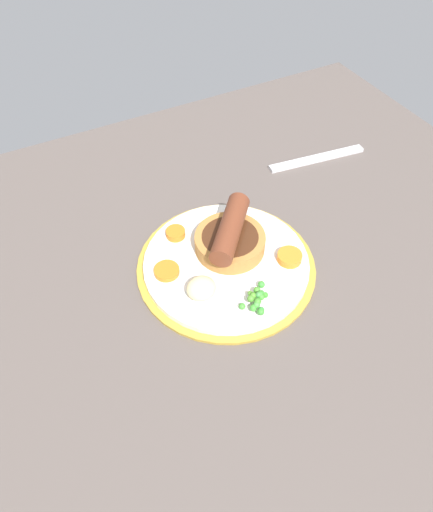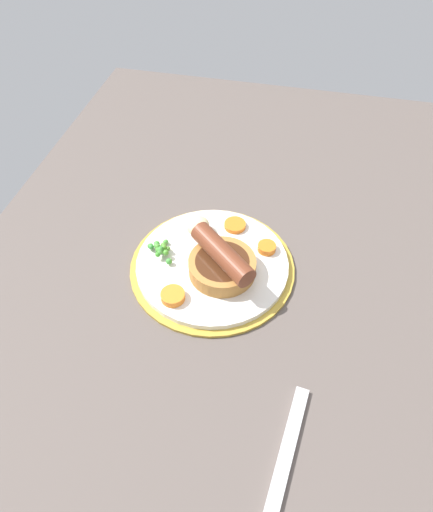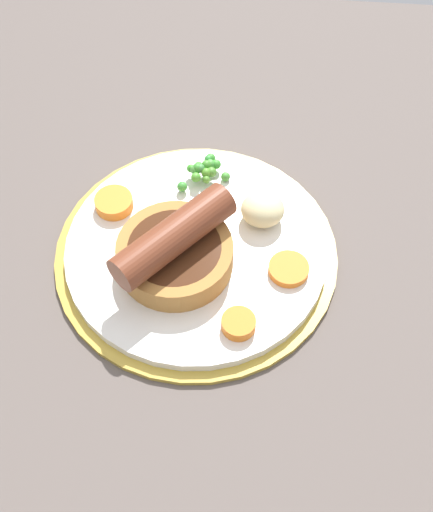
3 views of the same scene
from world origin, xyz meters
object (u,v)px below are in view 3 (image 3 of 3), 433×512
(pea_pile, at_px, (204,170))
(potato_chunk_0, at_px, (263,209))
(carrot_slice_0, at_px, (289,274))
(sausage_pudding, at_px, (175,248))
(carrot_slice_1, at_px, (239,324))
(carrot_slice_5, at_px, (114,203))
(dinner_plate, at_px, (196,252))

(pea_pile, relative_size, potato_chunk_0, 1.23)
(pea_pile, height_order, carrot_slice_0, pea_pile)
(sausage_pudding, height_order, potato_chunk_0, sausage_pudding)
(sausage_pudding, distance_m, carrot_slice_0, 0.10)
(potato_chunk_0, distance_m, carrot_slice_1, 0.11)
(potato_chunk_0, xyz_separation_m, carrot_slice_5, (-0.14, 0.00, -0.01))
(carrot_slice_0, relative_size, carrot_slice_1, 1.24)
(carrot_slice_5, bearing_deg, carrot_slice_0, -21.10)
(dinner_plate, distance_m, carrot_slice_1, 0.09)
(sausage_pudding, height_order, carrot_slice_5, sausage_pudding)
(potato_chunk_0, height_order, carrot_slice_5, potato_chunk_0)
(pea_pile, relative_size, carrot_slice_5, 1.39)
(carrot_slice_0, xyz_separation_m, carrot_slice_5, (-0.16, 0.06, 0.00))
(potato_chunk_0, xyz_separation_m, carrot_slice_1, (-0.01, -0.11, -0.01))
(pea_pile, height_order, carrot_slice_5, pea_pile)
(dinner_plate, relative_size, carrot_slice_5, 7.28)
(dinner_plate, height_order, pea_pile, pea_pile)
(potato_chunk_0, distance_m, carrot_slice_0, 0.07)
(sausage_pudding, xyz_separation_m, carrot_slice_5, (-0.06, 0.06, -0.02))
(carrot_slice_0, bearing_deg, dinner_plate, 163.99)
(sausage_pudding, xyz_separation_m, carrot_slice_1, (0.06, -0.06, -0.02))
(potato_chunk_0, bearing_deg, sausage_pudding, -143.38)
(dinner_plate, distance_m, pea_pile, 0.08)
(sausage_pudding, xyz_separation_m, potato_chunk_0, (0.07, 0.05, -0.01))
(sausage_pudding, bearing_deg, carrot_slice_1, 86.10)
(carrot_slice_1, bearing_deg, dinner_plate, 119.09)
(dinner_plate, xyz_separation_m, sausage_pudding, (-0.02, -0.02, 0.03))
(potato_chunk_0, relative_size, carrot_slice_1, 1.39)
(carrot_slice_5, bearing_deg, carrot_slice_1, -43.44)
(pea_pile, relative_size, carrot_slice_1, 1.70)
(carrot_slice_0, relative_size, carrot_slice_5, 1.01)
(pea_pile, relative_size, carrot_slice_0, 1.37)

